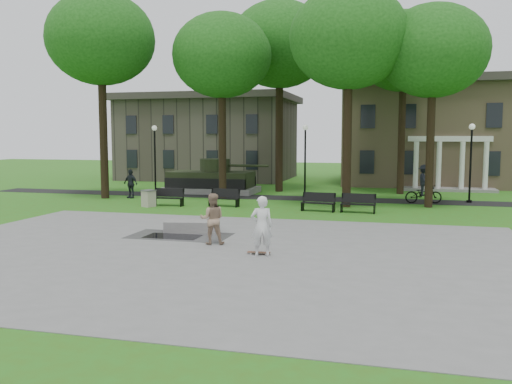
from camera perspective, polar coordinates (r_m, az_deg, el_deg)
ground at (r=23.42m, az=-1.00°, el=-3.90°), size 120.00×120.00×0.00m
plaza at (r=18.73m, az=-5.12°, el=-6.36°), size 22.00×16.00×0.02m
footpath at (r=35.01m, az=4.26°, el=-0.65°), size 44.00×2.60×0.01m
building_right at (r=48.39m, az=19.16°, el=5.99°), size 17.00×12.00×8.60m
building_left at (r=51.68m, az=-4.92°, el=5.43°), size 15.00×10.00×7.20m
tree_0 at (r=36.65m, az=-16.03°, el=15.16°), size 6.80×6.80×12.97m
tree_1 at (r=34.79m, az=-3.62°, el=14.09°), size 6.20×6.20×11.63m
tree_2 at (r=31.31m, az=9.76°, el=15.61°), size 6.60×6.60×12.16m
tree_3 at (r=32.12m, az=18.16°, el=13.86°), size 6.00×6.00×11.19m
tree_4 at (r=39.63m, az=2.50°, el=15.18°), size 7.20×7.20×13.50m
tree_5 at (r=39.15m, az=15.30°, el=14.03°), size 6.40×6.40×12.44m
lamp_left at (r=38.16m, az=-10.60°, el=4.00°), size 0.36×0.36×4.73m
lamp_mid at (r=35.02m, az=5.19°, el=3.91°), size 0.36×0.36×4.73m
lamp_right at (r=34.83m, az=21.68°, el=3.51°), size 0.36×0.36×4.73m
tank_monument at (r=38.50m, az=-4.69°, el=1.21°), size 7.45×3.40×2.40m
puddle at (r=21.80m, az=-8.74°, el=-4.64°), size 2.20×1.20×0.00m
concrete_block at (r=22.77m, az=-6.74°, el=-3.59°), size 2.34×1.37×0.45m
skateboard at (r=18.36m, az=0.28°, el=-6.45°), size 0.79×0.23×0.07m
skateboarder at (r=17.90m, az=0.61°, el=-3.61°), size 0.84×0.67×2.01m
friend_watching at (r=19.94m, az=-4.64°, el=-2.83°), size 1.08×0.94×1.88m
pedestrian_walker at (r=35.86m, az=-13.07°, el=0.85°), size 1.17×0.74×1.86m
cyclist at (r=33.69m, az=17.23°, el=0.45°), size 2.23×1.31×2.31m
park_bench_0 at (r=31.53m, az=-9.17°, el=-0.49°), size 1.80×0.52×1.00m
park_bench_1 at (r=30.95m, az=-3.34°, el=-0.54°), size 1.85×0.77×1.00m
park_bench_2 at (r=28.99m, az=6.57°, el=-1.00°), size 1.84×0.74×1.00m
park_bench_3 at (r=28.75m, az=10.70°, el=-1.12°), size 1.83×0.66×1.00m
trash_bin at (r=31.26m, az=-11.24°, el=-0.65°), size 0.88×0.88×0.96m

